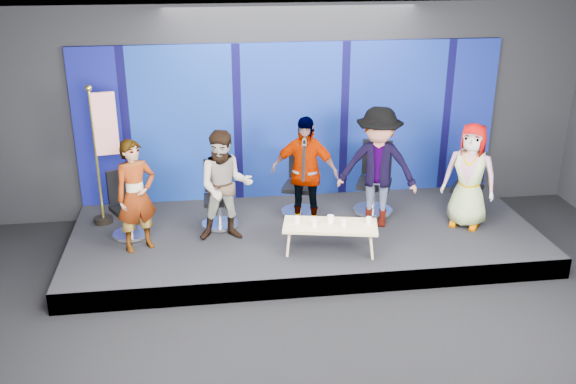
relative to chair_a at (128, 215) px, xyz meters
name	(u,v)px	position (x,y,z in m)	size (l,w,h in m)	color
ground	(338,340)	(2.62, -2.65, -0.63)	(10.00, 10.00, 0.00)	black
room_walls	(345,143)	(2.62, -2.65, 1.80)	(10.02, 8.02, 3.51)	black
riser	(304,238)	(2.62, -0.15, -0.48)	(7.00, 3.00, 0.30)	black
backdrop	(291,121)	(2.62, 1.30, 0.97)	(7.00, 0.08, 2.60)	#0A064F
chair_a	(128,215)	(0.00, 0.00, 0.00)	(0.76, 0.76, 0.99)	silver
panelist_a	(136,196)	(0.19, -0.46, 0.48)	(0.59, 0.39, 1.61)	black
chair_b	(219,205)	(1.35, 0.19, 0.01)	(0.58, 0.58, 1.02)	silver
panelist_b	(225,186)	(1.43, -0.31, 0.50)	(0.80, 0.62, 1.65)	black
chair_c	(300,192)	(2.65, 0.49, 0.03)	(0.78, 0.78, 1.07)	silver
panelist_c	(304,173)	(2.63, -0.02, 0.54)	(1.02, 0.42, 1.73)	black
chair_d	(374,189)	(3.84, 0.39, 0.05)	(0.84, 0.84, 1.14)	silver
panelist_d	(378,167)	(3.73, -0.11, 0.60)	(1.20, 0.69, 1.85)	black
chair_e	(467,194)	(5.30, 0.12, 0.00)	(0.78, 0.78, 1.00)	silver
panelist_e	(470,176)	(5.10, -0.34, 0.48)	(0.79, 0.51, 1.62)	black
coffee_table	(330,227)	(2.86, -0.91, 0.04)	(1.40, 0.82, 0.40)	tan
mug_a	(297,220)	(2.41, -0.80, 0.12)	(0.08, 0.08, 0.10)	white
mug_b	(314,223)	(2.63, -0.93, 0.12)	(0.08, 0.08, 0.10)	white
mug_c	(331,219)	(2.87, -0.85, 0.13)	(0.09, 0.09, 0.11)	white
mug_d	(344,223)	(3.03, -1.00, 0.12)	(0.08, 0.08, 0.09)	white
mug_e	(369,220)	(3.40, -0.95, 0.12)	(0.08, 0.08, 0.09)	white
flag_stand	(103,152)	(-0.34, 0.53, 0.82)	(0.50, 0.29, 2.17)	black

